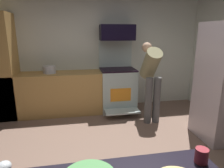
{
  "coord_description": "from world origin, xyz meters",
  "views": [
    {
      "loc": [
        -0.39,
        -2.25,
        1.73
      ],
      "look_at": [
        0.07,
        0.3,
        1.05
      ],
      "focal_mm": 31.68,
      "sensor_mm": 36.0,
      "label": 1
    }
  ],
  "objects_px": {
    "person_cook": "(151,75)",
    "mug_coffee": "(202,156)",
    "oven_range": "(118,88)",
    "stock_pot": "(49,70)",
    "wine_glass_extra": "(4,168)",
    "microwave": "(117,32)"
  },
  "relations": [
    {
      "from": "person_cook",
      "to": "wine_glass_extra",
      "type": "xyz_separation_m",
      "value": [
        -1.84,
        -2.53,
        0.08
      ]
    },
    {
      "from": "stock_pot",
      "to": "person_cook",
      "type": "bearing_deg",
      "value": -18.64
    },
    {
      "from": "person_cook",
      "to": "microwave",
      "type": "bearing_deg",
      "value": 125.05
    },
    {
      "from": "mug_coffee",
      "to": "stock_pot",
      "type": "height_order",
      "value": "stock_pot"
    },
    {
      "from": "microwave",
      "to": "stock_pot",
      "type": "xyz_separation_m",
      "value": [
        -1.46,
        -0.08,
        -0.75
      ]
    },
    {
      "from": "microwave",
      "to": "wine_glass_extra",
      "type": "relative_size",
      "value": 5.37
    },
    {
      "from": "wine_glass_extra",
      "to": "person_cook",
      "type": "bearing_deg",
      "value": 53.98
    },
    {
      "from": "person_cook",
      "to": "mug_coffee",
      "type": "height_order",
      "value": "person_cook"
    },
    {
      "from": "microwave",
      "to": "mug_coffee",
      "type": "distance_m",
      "value": 3.4
    },
    {
      "from": "wine_glass_extra",
      "to": "oven_range",
      "type": "bearing_deg",
      "value": 67.59
    },
    {
      "from": "oven_range",
      "to": "person_cook",
      "type": "distance_m",
      "value": 0.93
    },
    {
      "from": "oven_range",
      "to": "wine_glass_extra",
      "type": "height_order",
      "value": "oven_range"
    },
    {
      "from": "microwave",
      "to": "wine_glass_extra",
      "type": "bearing_deg",
      "value": -111.85
    },
    {
      "from": "oven_range",
      "to": "mug_coffee",
      "type": "relative_size",
      "value": 15.81
    },
    {
      "from": "oven_range",
      "to": "person_cook",
      "type": "bearing_deg",
      "value": -51.38
    },
    {
      "from": "wine_glass_extra",
      "to": "microwave",
      "type": "bearing_deg",
      "value": 68.15
    },
    {
      "from": "mug_coffee",
      "to": "stock_pot",
      "type": "bearing_deg",
      "value": 112.53
    },
    {
      "from": "person_cook",
      "to": "wine_glass_extra",
      "type": "height_order",
      "value": "person_cook"
    },
    {
      "from": "person_cook",
      "to": "mug_coffee",
      "type": "bearing_deg",
      "value": -104.09
    },
    {
      "from": "mug_coffee",
      "to": "microwave",
      "type": "bearing_deg",
      "value": 87.97
    },
    {
      "from": "wine_glass_extra",
      "to": "mug_coffee",
      "type": "relative_size",
      "value": 1.4
    },
    {
      "from": "wine_glass_extra",
      "to": "stock_pot",
      "type": "relative_size",
      "value": 0.52
    }
  ]
}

